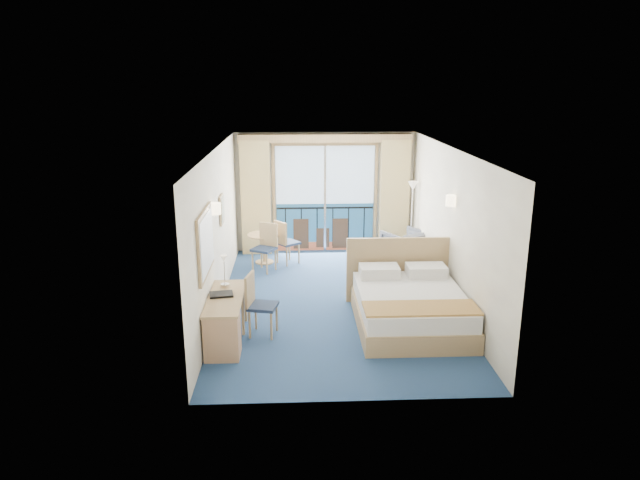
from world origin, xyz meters
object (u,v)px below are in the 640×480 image
(armchair, at_px, (405,247))
(table_chair_a, at_px, (285,240))
(floor_lamp, at_px, (412,200))
(desk, at_px, (223,328))
(desk_chair, at_px, (257,301))
(nightstand, at_px, (428,278))
(table_chair_b, at_px, (266,244))
(round_table, at_px, (264,241))
(bed, at_px, (410,305))

(armchair, height_order, table_chair_a, table_chair_a)
(floor_lamp, distance_m, desk, 5.78)
(floor_lamp, distance_m, desk_chair, 5.00)
(nightstand, height_order, floor_lamp, floor_lamp)
(desk, bearing_deg, nightstand, 32.48)
(table_chair_a, relative_size, table_chair_b, 0.97)
(nightstand, xyz_separation_m, round_table, (-3.10, 1.99, 0.18))
(bed, relative_size, table_chair_b, 2.25)
(round_table, bearing_deg, bed, -53.34)
(nightstand, xyz_separation_m, table_chair_a, (-2.66, 1.88, 0.23))
(desk, distance_m, desk_chair, 0.78)
(table_chair_a, bearing_deg, desk_chair, 135.45)
(table_chair_b, bearing_deg, bed, -20.89)
(bed, distance_m, round_table, 4.17)
(bed, xyz_separation_m, armchair, (0.52, 3.09, 0.05))
(table_chair_b, bearing_deg, desk_chair, -60.98)
(nightstand, xyz_separation_m, table_chair_b, (-3.04, 1.50, 0.25))
(table_chair_a, bearing_deg, floor_lamp, -121.64)
(desk, bearing_deg, table_chair_b, 83.20)
(bed, distance_m, nightstand, 1.49)
(armchair, relative_size, table_chair_b, 0.84)
(armchair, distance_m, round_table, 3.01)
(nightstand, bearing_deg, round_table, 147.35)
(desk_chair, relative_size, table_chair_a, 1.03)
(bed, height_order, armchair, bed)
(armchair, relative_size, round_table, 1.16)
(floor_lamp, bearing_deg, round_table, -175.95)
(armchair, bearing_deg, table_chair_b, -23.84)
(desk_chair, distance_m, round_table, 3.60)
(nightstand, distance_m, floor_lamp, 2.43)
(table_chair_b, bearing_deg, table_chair_a, 73.69)
(bed, relative_size, nightstand, 3.66)
(nightstand, height_order, desk, desk)
(armchair, xyz_separation_m, table_chair_b, (-2.94, -0.24, 0.18))
(floor_lamp, bearing_deg, bed, -101.52)
(nightstand, distance_m, desk_chair, 3.44)
(bed, relative_size, floor_lamp, 1.29)
(nightstand, relative_size, desk, 0.40)
(bed, xyz_separation_m, table_chair_a, (-2.04, 3.23, 0.21))
(bed, height_order, round_table, bed)
(bed, bearing_deg, table_chair_b, 130.33)
(table_chair_b, bearing_deg, nightstand, 2.49)
(bed, xyz_separation_m, nightstand, (0.62, 1.35, -0.03))
(table_chair_b, bearing_deg, desk, -68.02)
(floor_lamp, bearing_deg, table_chair_b, -167.20)
(desk_chair, bearing_deg, floor_lamp, -27.10)
(bed, distance_m, table_chair_b, 3.75)
(desk, distance_m, table_chair_a, 4.18)
(nightstand, distance_m, desk, 4.13)
(desk_chair, bearing_deg, desk, 155.28)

